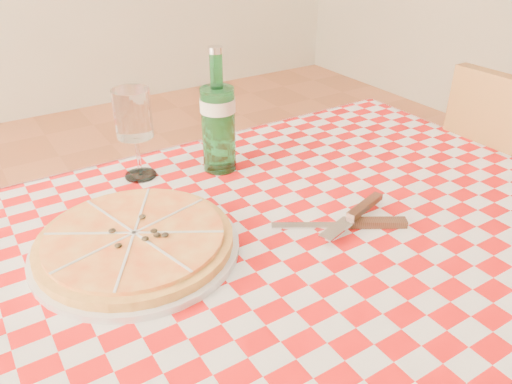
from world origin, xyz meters
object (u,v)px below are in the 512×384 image
Objects in this scene: pizza_plate at (135,240)px; water_bottle at (218,111)px; wine_glass at (136,135)px; dining_table at (282,274)px.

water_bottle is (0.27, 0.20, 0.11)m from pizza_plate.
pizza_plate is 0.29m from wine_glass.
water_bottle is at bearing -20.04° from wine_glass.
water_bottle reaches higher than wine_glass.
wine_glass reaches higher than dining_table.
pizza_plate is at bearing -144.16° from water_bottle.
dining_table is 3.39× the size of pizza_plate.
pizza_plate reaches higher than dining_table.
dining_table is 4.41× the size of water_bottle.
pizza_plate is 1.30× the size of water_bottle.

